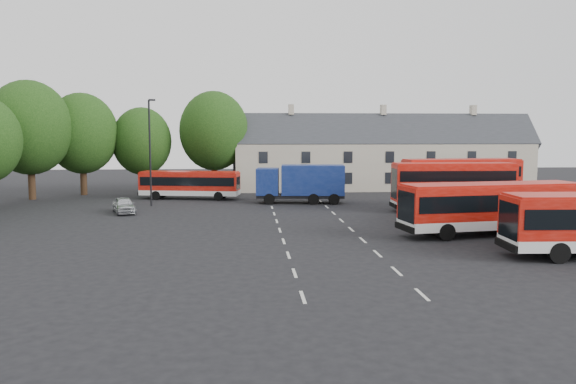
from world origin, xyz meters
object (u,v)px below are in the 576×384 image
object	(u,v)px
bus_dd_south	(453,184)
box_truck	(302,182)
lamppost	(150,149)
silver_car	(124,205)

from	to	relation	value
bus_dd_south	box_truck	world-z (taller)	bus_dd_south
bus_dd_south	box_truck	xyz separation A→B (m)	(-12.32, 6.91, -0.33)
box_truck	lamppost	distance (m)	14.44
bus_dd_south	box_truck	bearing A→B (deg)	151.89
silver_car	bus_dd_south	bearing A→B (deg)	-22.14
silver_car	lamppost	world-z (taller)	lamppost
box_truck	silver_car	xyz separation A→B (m)	(-15.58, -5.72, -1.38)
lamppost	bus_dd_south	bearing A→B (deg)	-12.26
silver_car	lamppost	xyz separation A→B (m)	(1.54, 4.54, 4.55)
bus_dd_south	lamppost	distance (m)	27.13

